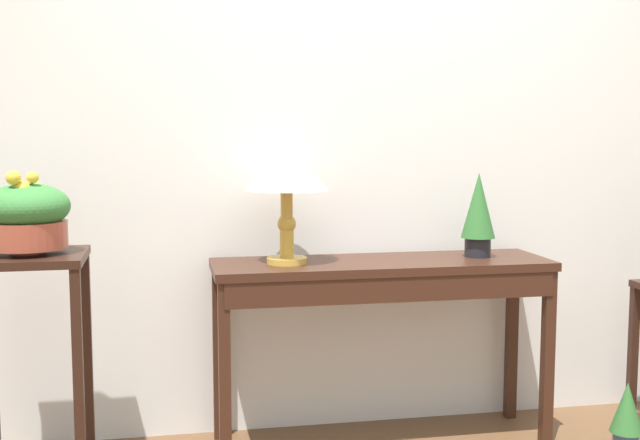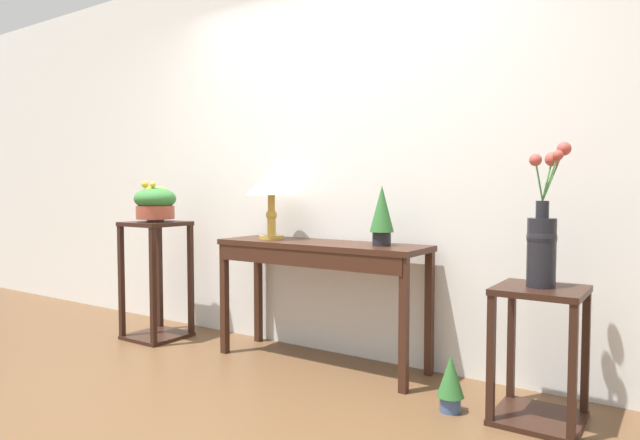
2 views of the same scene
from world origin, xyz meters
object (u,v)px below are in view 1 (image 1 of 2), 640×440
(console_table, at_px, (383,286))
(pedestal_stand_left, at_px, (33,372))
(potted_plant_floor, at_px, (627,414))
(table_lamp, at_px, (287,173))
(potted_plant_on_console, at_px, (478,212))
(planter_bowl_wide_left, at_px, (27,215))

(console_table, bearing_deg, pedestal_stand_left, -173.75)
(pedestal_stand_left, xyz_separation_m, potted_plant_floor, (2.33, -0.11, -0.28))
(console_table, height_order, table_lamp, table_lamp)
(console_table, xyz_separation_m, potted_plant_on_console, (0.43, 0.04, 0.30))
(pedestal_stand_left, height_order, potted_plant_floor, pedestal_stand_left)
(console_table, relative_size, planter_bowl_wide_left, 4.59)
(planter_bowl_wide_left, bearing_deg, console_table, 6.26)
(table_lamp, xyz_separation_m, pedestal_stand_left, (-0.96, -0.17, -0.71))
(table_lamp, xyz_separation_m, potted_plant_on_console, (0.82, 0.02, -0.17))
(table_lamp, distance_m, planter_bowl_wide_left, 0.99)
(pedestal_stand_left, bearing_deg, planter_bowl_wide_left, -99.12)
(potted_plant_on_console, relative_size, planter_bowl_wide_left, 1.18)
(planter_bowl_wide_left, bearing_deg, potted_plant_floor, -2.61)
(potted_plant_on_console, xyz_separation_m, planter_bowl_wide_left, (-1.78, -0.19, 0.04))
(table_lamp, height_order, pedestal_stand_left, table_lamp)
(console_table, distance_m, pedestal_stand_left, 1.39)
(console_table, relative_size, pedestal_stand_left, 1.59)
(potted_plant_on_console, xyz_separation_m, pedestal_stand_left, (-1.78, -0.19, -0.54))
(table_lamp, bearing_deg, planter_bowl_wide_left, -169.77)
(table_lamp, distance_m, potted_plant_floor, 1.71)
(console_table, bearing_deg, planter_bowl_wide_left, -173.74)
(planter_bowl_wide_left, height_order, potted_plant_floor, planter_bowl_wide_left)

